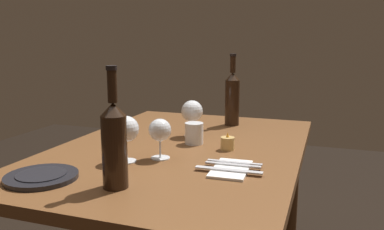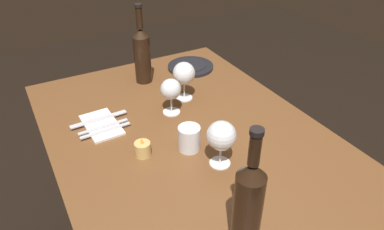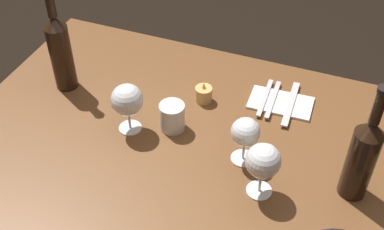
{
  "view_description": "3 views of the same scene",
  "coord_description": "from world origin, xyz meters",
  "px_view_note": "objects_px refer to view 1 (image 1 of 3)",
  "views": [
    {
      "loc": [
        1.37,
        0.53,
        1.14
      ],
      "look_at": [
        0.02,
        0.05,
        0.87
      ],
      "focal_mm": 37.04,
      "sensor_mm": 36.0,
      "label": 1
    },
    {
      "loc": [
        -0.88,
        0.48,
        1.48
      ],
      "look_at": [
        0.0,
        -0.01,
        0.82
      ],
      "focal_mm": 33.83,
      "sensor_mm": 36.0,
      "label": 2
    },
    {
      "loc": [
        0.37,
        -0.92,
        1.73
      ],
      "look_at": [
        0.02,
        -0.01,
        0.85
      ],
      "focal_mm": 46.55,
      "sensor_mm": 36.0,
      "label": 3
    }
  ],
  "objects_px": {
    "wine_glass_left": "(192,112)",
    "wine_glass_centre": "(126,130)",
    "folded_napkin": "(231,169)",
    "wine_bottle_second": "(114,142)",
    "water_tumbler": "(194,134)",
    "wine_glass_right": "(160,131)",
    "dinner_plate": "(41,176)",
    "wine_bottle": "(232,97)",
    "fork_inner": "(233,165)",
    "table_knife": "(229,170)",
    "votive_candle": "(228,144)",
    "fork_outer": "(235,162)"
  },
  "relations": [
    {
      "from": "wine_glass_centre",
      "to": "table_knife",
      "type": "distance_m",
      "value": 0.37
    },
    {
      "from": "wine_bottle",
      "to": "table_knife",
      "type": "distance_m",
      "value": 0.71
    },
    {
      "from": "wine_glass_centre",
      "to": "folded_napkin",
      "type": "xyz_separation_m",
      "value": [
        -0.03,
        0.35,
        -0.11
      ]
    },
    {
      "from": "wine_glass_centre",
      "to": "wine_bottle_second",
      "type": "relative_size",
      "value": 0.46
    },
    {
      "from": "fork_outer",
      "to": "wine_glass_left",
      "type": "bearing_deg",
      "value": -141.5
    },
    {
      "from": "dinner_plate",
      "to": "folded_napkin",
      "type": "height_order",
      "value": "dinner_plate"
    },
    {
      "from": "fork_outer",
      "to": "wine_glass_right",
      "type": "bearing_deg",
      "value": -88.16
    },
    {
      "from": "wine_glass_centre",
      "to": "folded_napkin",
      "type": "relative_size",
      "value": 0.81
    },
    {
      "from": "wine_glass_centre",
      "to": "wine_bottle_second",
      "type": "bearing_deg",
      "value": 21.17
    },
    {
      "from": "wine_bottle_second",
      "to": "water_tumbler",
      "type": "relative_size",
      "value": 4.04
    },
    {
      "from": "votive_candle",
      "to": "table_knife",
      "type": "xyz_separation_m",
      "value": [
        0.25,
        0.07,
        -0.01
      ]
    },
    {
      "from": "wine_glass_right",
      "to": "dinner_plate",
      "type": "height_order",
      "value": "wine_glass_right"
    },
    {
      "from": "wine_bottle",
      "to": "fork_outer",
      "type": "bearing_deg",
      "value": 14.46
    },
    {
      "from": "votive_candle",
      "to": "fork_inner",
      "type": "xyz_separation_m",
      "value": [
        0.2,
        0.07,
        -0.01
      ]
    },
    {
      "from": "water_tumbler",
      "to": "folded_napkin",
      "type": "distance_m",
      "value": 0.34
    },
    {
      "from": "votive_candle",
      "to": "fork_inner",
      "type": "distance_m",
      "value": 0.21
    },
    {
      "from": "wine_glass_left",
      "to": "wine_glass_centre",
      "type": "bearing_deg",
      "value": -12.43
    },
    {
      "from": "wine_bottle",
      "to": "folded_napkin",
      "type": "relative_size",
      "value": 1.75
    },
    {
      "from": "table_knife",
      "to": "folded_napkin",
      "type": "bearing_deg",
      "value": 180.0
    },
    {
      "from": "votive_candle",
      "to": "dinner_plate",
      "type": "relative_size",
      "value": 0.32
    },
    {
      "from": "wine_bottle",
      "to": "table_knife",
      "type": "relative_size",
      "value": 1.61
    },
    {
      "from": "wine_glass_left",
      "to": "wine_bottle_second",
      "type": "xyz_separation_m",
      "value": [
        0.63,
        -0.01,
        0.02
      ]
    },
    {
      "from": "dinner_plate",
      "to": "table_knife",
      "type": "distance_m",
      "value": 0.56
    },
    {
      "from": "wine_glass_right",
      "to": "fork_outer",
      "type": "relative_size",
      "value": 0.78
    },
    {
      "from": "folded_napkin",
      "to": "fork_inner",
      "type": "distance_m",
      "value": 0.03
    },
    {
      "from": "water_tumbler",
      "to": "table_knife",
      "type": "xyz_separation_m",
      "value": [
        0.3,
        0.21,
        -0.03
      ]
    },
    {
      "from": "table_knife",
      "to": "fork_inner",
      "type": "bearing_deg",
      "value": 180.0
    },
    {
      "from": "wine_bottle",
      "to": "wine_bottle_second",
      "type": "distance_m",
      "value": 0.91
    },
    {
      "from": "wine_glass_right",
      "to": "wine_glass_centre",
      "type": "relative_size",
      "value": 0.89
    },
    {
      "from": "wine_bottle_second",
      "to": "votive_candle",
      "type": "relative_size",
      "value": 5.03
    },
    {
      "from": "wine_glass_centre",
      "to": "votive_candle",
      "type": "distance_m",
      "value": 0.39
    },
    {
      "from": "wine_glass_right",
      "to": "wine_bottle",
      "type": "relative_size",
      "value": 0.41
    },
    {
      "from": "wine_glass_centre",
      "to": "water_tumbler",
      "type": "height_order",
      "value": "wine_glass_centre"
    },
    {
      "from": "wine_glass_centre",
      "to": "table_knife",
      "type": "bearing_deg",
      "value": 89.84
    },
    {
      "from": "fork_outer",
      "to": "water_tumbler",
      "type": "bearing_deg",
      "value": -135.39
    },
    {
      "from": "wine_glass_centre",
      "to": "votive_candle",
      "type": "height_order",
      "value": "wine_glass_centre"
    },
    {
      "from": "fork_outer",
      "to": "table_knife",
      "type": "height_order",
      "value": "same"
    },
    {
      "from": "wine_glass_left",
      "to": "table_knife",
      "type": "distance_m",
      "value": 0.49
    },
    {
      "from": "wine_glass_right",
      "to": "table_knife",
      "type": "xyz_separation_m",
      "value": [
        0.07,
        0.26,
        -0.09
      ]
    },
    {
      "from": "wine_bottle",
      "to": "fork_inner",
      "type": "distance_m",
      "value": 0.66
    },
    {
      "from": "wine_bottle",
      "to": "votive_candle",
      "type": "bearing_deg",
      "value": 11.54
    },
    {
      "from": "folded_napkin",
      "to": "wine_bottle_second",
      "type": "bearing_deg",
      "value": -47.33
    },
    {
      "from": "wine_bottle_second",
      "to": "water_tumbler",
      "type": "xyz_separation_m",
      "value": [
        -0.51,
        0.05,
        -0.09
      ]
    },
    {
      "from": "fork_outer",
      "to": "fork_inner",
      "type": "bearing_deg",
      "value": 0.0
    },
    {
      "from": "fork_inner",
      "to": "wine_bottle_second",
      "type": "bearing_deg",
      "value": -44.56
    },
    {
      "from": "table_knife",
      "to": "dinner_plate",
      "type": "bearing_deg",
      "value": -65.52
    },
    {
      "from": "wine_bottle",
      "to": "fork_inner",
      "type": "bearing_deg",
      "value": 13.91
    },
    {
      "from": "wine_glass_right",
      "to": "dinner_plate",
      "type": "relative_size",
      "value": 0.66
    },
    {
      "from": "wine_glass_left",
      "to": "wine_glass_centre",
      "type": "height_order",
      "value": "wine_glass_centre"
    },
    {
      "from": "wine_glass_right",
      "to": "wine_bottle_second",
      "type": "distance_m",
      "value": 0.29
    }
  ]
}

